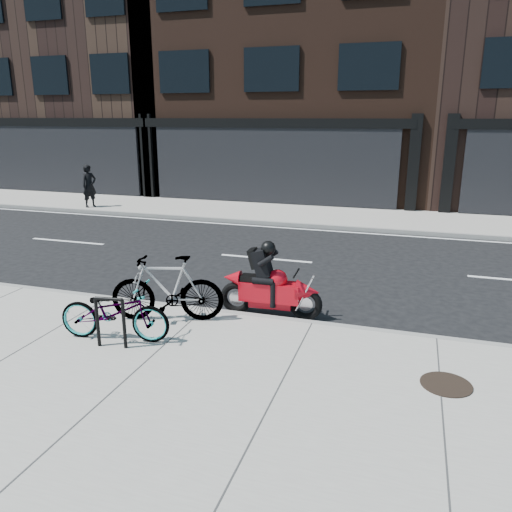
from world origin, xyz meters
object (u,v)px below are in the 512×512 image
(bike_rack, at_px, (110,318))
(manhole_cover, at_px, (446,384))
(bicycle_front, at_px, (115,312))
(motorcycle, at_px, (275,286))
(bicycle_rear, at_px, (167,288))
(pedestrian, at_px, (89,186))

(bike_rack, distance_m, manhole_cover, 4.83)
(bicycle_front, relative_size, motorcycle, 0.93)
(bike_rack, xyz_separation_m, bicycle_rear, (0.34, 1.19, 0.11))
(bicycle_rear, height_order, motorcycle, motorcycle)
(pedestrian, bearing_deg, manhole_cover, -106.74)
(bicycle_front, xyz_separation_m, pedestrian, (-7.55, 10.04, 0.35))
(bicycle_front, xyz_separation_m, manhole_cover, (4.89, 0.08, -0.46))
(motorcycle, relative_size, pedestrian, 1.17)
(bicycle_front, bearing_deg, motorcycle, -55.35)
(motorcycle, bearing_deg, bicycle_front, -139.17)
(bike_rack, relative_size, motorcycle, 0.42)
(bike_rack, xyz_separation_m, motorcycle, (1.95, 2.20, -0.03))
(bicycle_front, relative_size, pedestrian, 1.09)
(bike_rack, xyz_separation_m, manhole_cover, (4.80, 0.34, -0.46))
(pedestrian, xyz_separation_m, manhole_cover, (12.44, -9.96, -0.80))
(motorcycle, relative_size, manhole_cover, 2.87)
(bicycle_front, bearing_deg, bike_rack, -169.14)
(motorcycle, distance_m, pedestrian, 12.56)
(manhole_cover, bearing_deg, pedestrian, 141.32)
(manhole_cover, bearing_deg, motorcycle, 146.79)
(motorcycle, bearing_deg, bike_rack, -134.37)
(bike_rack, distance_m, motorcycle, 2.94)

